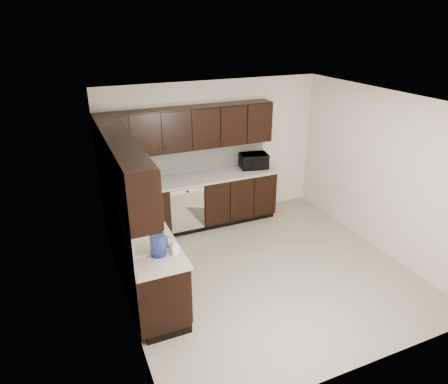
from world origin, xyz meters
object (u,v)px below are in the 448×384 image
(storage_bin, at_px, (124,192))
(blue_pitcher, at_px, (158,245))
(microwave, at_px, (254,161))
(sink, at_px, (148,242))
(toaster_oven, at_px, (118,182))

(storage_bin, height_order, blue_pitcher, blue_pitcher)
(microwave, xyz_separation_m, blue_pitcher, (-2.34, -2.15, -0.00))
(sink, height_order, toaster_oven, sink)
(toaster_oven, relative_size, storage_bin, 0.90)
(microwave, bearing_deg, sink, -133.09)
(microwave, distance_m, toaster_oven, 2.43)
(storage_bin, bearing_deg, blue_pitcher, -88.24)
(microwave, relative_size, storage_bin, 1.17)
(sink, distance_m, blue_pitcher, 0.46)
(storage_bin, relative_size, blue_pitcher, 1.57)
(toaster_oven, bearing_deg, storage_bin, -69.85)
(toaster_oven, distance_m, blue_pitcher, 2.13)
(storage_bin, xyz_separation_m, blue_pitcher, (0.05, -1.79, 0.05))
(microwave, distance_m, storage_bin, 2.42)
(microwave, distance_m, blue_pitcher, 3.18)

